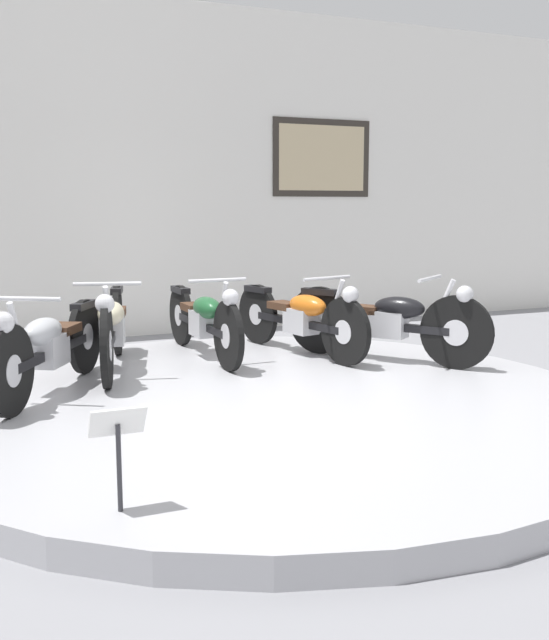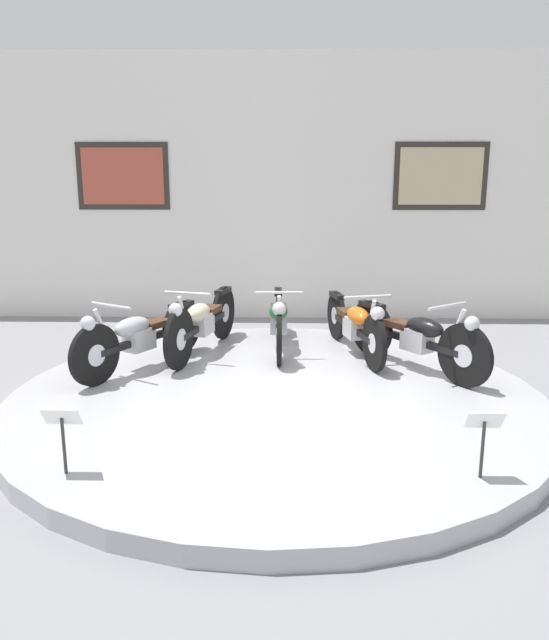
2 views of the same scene
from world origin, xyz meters
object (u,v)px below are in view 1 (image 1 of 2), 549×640
Objects in this scene: motorcycle_silver at (49,344)px; motorcycle_orange at (301,316)px; motorcycle_black at (389,319)px; info_placard_front_left at (118,436)px; motorcycle_green at (204,318)px; motorcycle_cream at (112,325)px.

motorcycle_silver is 0.90× the size of motorcycle_orange.
motorcycle_black is at bearing 0.06° from motorcycle_silver.
info_placard_front_left is (-2.38, -3.04, -0.01)m from motorcycle_orange.
motorcycle_black is (0.60, -0.60, 0.02)m from motorcycle_orange.
motorcycle_green is (1.50, 0.84, -0.01)m from motorcycle_silver.
motorcycle_cream reaches higher than motorcycle_black.
motorcycle_black is at bearing -14.20° from motorcycle_cream.
info_placard_front_left is at bearing -128.05° from motorcycle_orange.
motorcycle_green reaches higher than info_placard_front_left.
motorcycle_orange is (1.80, -0.00, -0.02)m from motorcycle_cream.
info_placard_front_left is (-0.58, -3.04, -0.03)m from motorcycle_cream.
motorcycle_black reaches higher than motorcycle_green.
motorcycle_orange is (2.40, 0.61, -0.01)m from motorcycle_silver.
motorcycle_cream is 2.48m from motorcycle_black.
motorcycle_orange is 1.16× the size of motorcycle_black.
motorcycle_silver is 0.86m from motorcycle_cream.
motorcycle_cream is (0.60, 0.61, 0.02)m from motorcycle_silver.
motorcycle_green is at bearing 165.70° from motorcycle_orange.
motorcycle_cream is 1.19× the size of motorcycle_black.
motorcycle_silver is at bearing -165.81° from motorcycle_orange.
motorcycle_black is 3.85m from info_placard_front_left.
motorcycle_black is (3.00, 0.00, 0.01)m from motorcycle_silver.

